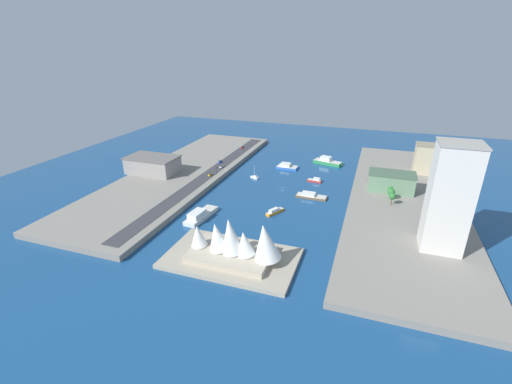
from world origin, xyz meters
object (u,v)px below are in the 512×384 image
taxi_yellow_cab (210,174)px  hatchback_blue (220,162)px  water_taxi_orange (275,211)px  barge_flat_brown (311,196)px  pickup_red (242,147)px  sailboat_small_white (255,177)px  ferry_green_doubledeck (327,162)px  terminal_long_green (391,182)px  office_block_beige (431,159)px  catamaran_blue (287,167)px  van_white (222,166)px  carpark_squat_concrete (153,165)px  tugboat_red (315,180)px  traffic_light_waterfront (216,170)px  ferry_white_commuter (200,215)px  opera_landmark (237,243)px  hotel_broad_white (449,198)px

taxi_yellow_cab → hatchback_blue: 32.44m
taxi_yellow_cab → water_taxi_orange: bearing=148.0°
barge_flat_brown → pickup_red: (85.65, -89.25, 3.19)m
sailboat_small_white → ferry_green_doubledeck: (-48.99, -55.35, 1.34)m
terminal_long_green → hatchback_blue: 139.81m
water_taxi_orange → pickup_red: bearing=-60.2°
office_block_beige → taxi_yellow_cab: bearing=21.0°
sailboat_small_white → catamaran_blue: bearing=-119.6°
pickup_red → van_white: 60.45m
taxi_yellow_cab → van_white: bearing=-90.8°
terminal_long_green → pickup_red: size_ratio=7.13×
hatchback_blue → pickup_red: 49.23m
ferry_green_doubledeck → hatchback_blue: 94.90m
catamaran_blue → carpark_squat_concrete: 110.48m
tugboat_red → terminal_long_green: bearing=171.3°
barge_flat_brown → office_block_beige: size_ratio=0.88×
catamaran_blue → ferry_green_doubledeck: bearing=-142.8°
hatchback_blue → pickup_red: size_ratio=1.20×
terminal_long_green → traffic_light_waterfront: bearing=5.0°
catamaran_blue → van_white: 55.73m
traffic_light_waterfront → barge_flat_brown: bearing=171.6°
ferry_green_doubledeck → ferry_white_commuter: (57.29, 131.77, -0.02)m
opera_landmark → barge_flat_brown: bearing=-102.2°
hotel_broad_white → van_white: size_ratio=10.66×
ferry_green_doubledeck → office_block_beige: size_ratio=1.10×
tugboat_red → pickup_red: size_ratio=2.73×
sailboat_small_white → van_white: (31.34, -6.23, 3.53)m
sailboat_small_white → carpark_squat_concrete: size_ratio=0.27×
traffic_light_waterfront → carpark_squat_concrete: bearing=12.7°
catamaran_blue → ferry_white_commuter: ferry_white_commuter is taller
terminal_long_green → opera_landmark: 131.90m
terminal_long_green → taxi_yellow_cab: terminal_long_green is taller
sailboat_small_white → opera_landmark: bearing=105.1°
ferry_green_doubledeck → office_block_beige: office_block_beige is taller
traffic_light_waterfront → van_white: bearing=-78.2°
sailboat_small_white → terminal_long_green: bearing=179.9°
barge_flat_brown → taxi_yellow_cab: 81.23m
van_white → opera_landmark: 132.85m
water_taxi_orange → traffic_light_waterfront: bearing=-35.7°
office_block_beige → pickup_red: size_ratio=5.73×
tugboat_red → catamaran_blue: 37.04m
catamaran_blue → traffic_light_waterfront: bearing=43.4°
hotel_broad_white → opera_landmark: 103.61m
carpark_squat_concrete → hatchback_blue: carpark_squat_concrete is taller
water_taxi_orange → hotel_broad_white: bearing=169.5°
catamaran_blue → carpark_squat_concrete: (95.71, 54.54, 8.49)m
carpark_squat_concrete → van_white: bearing=-148.0°
hotel_broad_white → opera_landmark: bearing=23.2°
ferry_white_commuter → opera_landmark: (-38.29, 35.05, 7.96)m
barge_flat_brown → tugboat_red: bearing=-85.3°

